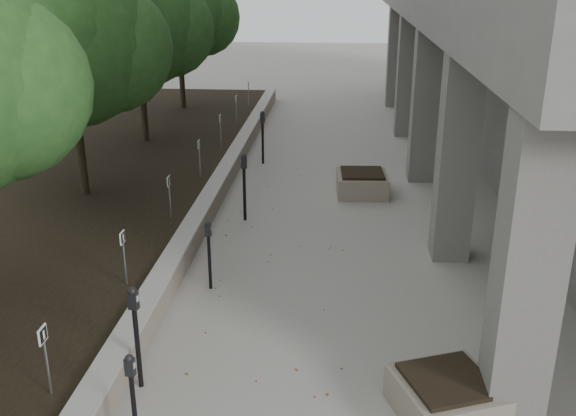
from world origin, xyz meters
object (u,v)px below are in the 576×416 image
(planter_front, at_px, (446,397))
(crabapple_tree_5, at_px, (179,34))
(crabapple_tree_4, at_px, (139,51))
(parking_meter_5, at_px, (263,138))
(parking_meter_1, at_px, (137,338))
(crabapple_tree_3, at_px, (72,78))
(parking_meter_3, at_px, (209,255))
(parking_meter_2, at_px, (134,403))
(planter_back, at_px, (362,183))
(parking_meter_4, at_px, (244,187))

(planter_front, bearing_deg, crabapple_tree_5, 113.57)
(crabapple_tree_4, xyz_separation_m, parking_meter_5, (3.75, -0.87, -2.34))
(parking_meter_1, xyz_separation_m, parking_meter_5, (0.42, 10.84, 0.02))
(crabapple_tree_3, distance_m, parking_meter_3, 5.87)
(parking_meter_1, height_order, parking_meter_3, parking_meter_1)
(crabapple_tree_3, relative_size, parking_meter_2, 4.15)
(parking_meter_3, xyz_separation_m, planter_back, (2.84, 5.41, -0.35))
(parking_meter_1, height_order, planter_front, parking_meter_1)
(parking_meter_1, height_order, parking_meter_2, parking_meter_1)
(parking_meter_1, height_order, parking_meter_4, parking_meter_4)
(parking_meter_2, height_order, parking_meter_5, parking_meter_5)
(parking_meter_1, distance_m, parking_meter_4, 6.32)
(parking_meter_5, height_order, planter_front, parking_meter_5)
(parking_meter_5, distance_m, planter_front, 11.73)
(crabapple_tree_3, relative_size, planter_front, 4.54)
(crabapple_tree_3, xyz_separation_m, parking_meter_3, (3.73, -3.79, -2.47))
(crabapple_tree_3, height_order, parking_meter_4, crabapple_tree_3)
(parking_meter_5, xyz_separation_m, planter_front, (3.67, -11.13, -0.50))
(parking_meter_4, distance_m, planter_front, 7.49)
(crabapple_tree_5, distance_m, parking_meter_2, 18.46)
(crabapple_tree_3, distance_m, crabapple_tree_5, 10.00)
(crabapple_tree_4, distance_m, planter_back, 7.91)
(crabapple_tree_5, bearing_deg, crabapple_tree_4, -90.00)
(crabapple_tree_3, relative_size, crabapple_tree_4, 1.00)
(parking_meter_1, relative_size, parking_meter_3, 1.18)
(crabapple_tree_5, bearing_deg, parking_meter_5, -57.44)
(parking_meter_1, bearing_deg, planter_back, 80.42)
(planter_back, bearing_deg, crabapple_tree_5, 128.12)
(crabapple_tree_3, relative_size, planter_back, 4.31)
(crabapple_tree_3, height_order, parking_meter_3, crabapple_tree_3)
(crabapple_tree_3, distance_m, parking_meter_4, 4.54)
(crabapple_tree_4, xyz_separation_m, parking_meter_4, (3.87, -5.42, -2.34))
(parking_meter_2, bearing_deg, planter_front, 20.71)
(parking_meter_1, bearing_deg, parking_meter_3, 93.90)
(parking_meter_3, height_order, planter_front, parking_meter_3)
(crabapple_tree_5, bearing_deg, crabapple_tree_3, -90.00)
(planter_back, bearing_deg, parking_meter_4, -142.96)
(parking_meter_4, relative_size, planter_front, 1.31)
(parking_meter_4, xyz_separation_m, planter_front, (3.55, -6.58, -0.50))
(parking_meter_3, distance_m, planter_front, 4.90)
(parking_meter_2, relative_size, planter_back, 1.04)
(crabapple_tree_4, relative_size, planter_back, 4.31)
(parking_meter_2, distance_m, planter_back, 9.99)
(parking_meter_2, bearing_deg, parking_meter_1, 111.87)
(crabapple_tree_4, height_order, parking_meter_2, crabapple_tree_4)
(parking_meter_3, bearing_deg, crabapple_tree_4, 114.89)
(planter_back, bearing_deg, parking_meter_5, 138.42)
(crabapple_tree_3, relative_size, parking_meter_1, 3.57)
(parking_meter_1, distance_m, planter_front, 4.12)
(crabapple_tree_3, distance_m, crabapple_tree_4, 5.00)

